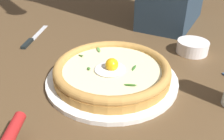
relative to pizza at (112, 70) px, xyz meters
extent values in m
cube|color=brown|center=(0.04, -0.02, -0.05)|extent=(2.40, 2.40, 0.03)
cylinder|color=white|center=(0.00, 0.00, -0.03)|extent=(0.35, 0.35, 0.01)
cylinder|color=#BE863D|center=(0.00, 0.00, -0.01)|extent=(0.30, 0.30, 0.02)
torus|color=#BE8843|center=(0.00, 0.00, 0.01)|extent=(0.30, 0.30, 0.02)
cylinder|color=#F3E9B6|center=(0.00, 0.00, 0.00)|extent=(0.26, 0.26, 0.00)
ellipsoid|color=white|center=(-0.01, 0.00, 0.01)|extent=(0.08, 0.08, 0.01)
sphere|color=#F8B014|center=(-0.01, -0.01, 0.02)|extent=(0.03, 0.03, 0.03)
ellipsoid|color=#37732B|center=(0.04, -0.04, 0.01)|extent=(0.02, 0.02, 0.01)
ellipsoid|color=#4C7F3A|center=(-0.02, 0.11, 0.01)|extent=(0.01, 0.03, 0.01)
ellipsoid|color=#3C7B26|center=(-0.02, -0.09, 0.01)|extent=(0.02, 0.03, 0.01)
ellipsoid|color=#5F9844|center=(0.04, 0.10, 0.01)|extent=(0.02, 0.03, 0.01)
ellipsoid|color=#2E763D|center=(-0.01, -0.03, 0.01)|extent=(0.03, 0.02, 0.01)
ellipsoid|color=#4D9239|center=(-0.05, 0.04, 0.01)|extent=(0.02, 0.02, 0.01)
cylinder|color=white|center=(0.31, -0.05, -0.01)|extent=(0.10, 0.10, 0.04)
cylinder|color=#B11F1F|center=(-0.29, -0.06, 0.01)|extent=(0.09, 0.09, 0.02)
cube|color=silver|center=(0.01, 0.45, -0.03)|extent=(0.12, 0.12, 0.00)
cube|color=black|center=(-0.07, 0.37, -0.03)|extent=(0.07, 0.06, 0.01)
camera|label=1|loc=(-0.34, -0.39, 0.31)|focal=37.02mm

